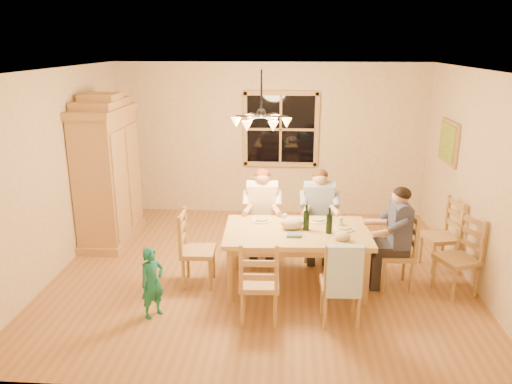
# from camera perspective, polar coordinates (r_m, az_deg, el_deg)

# --- Properties ---
(floor) EXTENTS (5.50, 5.50, 0.00)m
(floor) POSITION_cam_1_polar(r_m,az_deg,el_deg) (6.96, 0.56, -8.98)
(floor) COLOR #976637
(floor) RESTS_ON ground
(ceiling) EXTENTS (5.50, 5.00, 0.02)m
(ceiling) POSITION_cam_1_polar(r_m,az_deg,el_deg) (6.28, 0.63, 13.81)
(ceiling) COLOR white
(ceiling) RESTS_ON wall_back
(wall_back) EXTENTS (5.50, 0.02, 2.70)m
(wall_back) POSITION_cam_1_polar(r_m,az_deg,el_deg) (8.93, 1.53, 5.96)
(wall_back) COLOR tan
(wall_back) RESTS_ON floor
(wall_left) EXTENTS (0.02, 5.00, 2.70)m
(wall_left) POSITION_cam_1_polar(r_m,az_deg,el_deg) (7.19, -21.88, 2.07)
(wall_left) COLOR tan
(wall_left) RESTS_ON floor
(wall_right) EXTENTS (0.02, 5.00, 2.70)m
(wall_right) POSITION_cam_1_polar(r_m,az_deg,el_deg) (6.91, 24.02, 1.26)
(wall_right) COLOR tan
(wall_right) RESTS_ON floor
(window) EXTENTS (1.30, 0.06, 1.30)m
(window) POSITION_cam_1_polar(r_m,az_deg,el_deg) (8.85, 2.83, 7.17)
(window) COLOR black
(window) RESTS_ON wall_back
(painting) EXTENTS (0.06, 0.78, 0.64)m
(painting) POSITION_cam_1_polar(r_m,az_deg,el_deg) (7.95, 21.14, 5.33)
(painting) COLOR #A37246
(painting) RESTS_ON wall_right
(chandelier) EXTENTS (0.77, 0.68, 0.71)m
(chandelier) POSITION_cam_1_polar(r_m,az_deg,el_deg) (6.34, 0.61, 8.18)
(chandelier) COLOR black
(chandelier) RESTS_ON ceiling
(armoire) EXTENTS (0.66, 1.40, 2.30)m
(armoire) POSITION_cam_1_polar(r_m,az_deg,el_deg) (8.01, -16.55, 1.85)
(armoire) COLOR #A37246
(armoire) RESTS_ON floor
(dining_table) EXTENTS (1.85, 1.17, 0.76)m
(dining_table) POSITION_cam_1_polar(r_m,az_deg,el_deg) (6.33, 4.67, -5.21)
(dining_table) COLOR tan
(dining_table) RESTS_ON floor
(chair_far_left) EXTENTS (0.46, 0.44, 0.99)m
(chair_far_left) POSITION_cam_1_polar(r_m,az_deg,el_deg) (7.25, 0.70, -5.27)
(chair_far_left) COLOR #AA864B
(chair_far_left) RESTS_ON floor
(chair_far_right) EXTENTS (0.46, 0.44, 0.99)m
(chair_far_right) POSITION_cam_1_polar(r_m,az_deg,el_deg) (7.28, 7.06, -5.30)
(chair_far_right) COLOR #AA864B
(chair_far_right) RESTS_ON floor
(chair_near_left) EXTENTS (0.46, 0.44, 0.99)m
(chair_near_left) POSITION_cam_1_polar(r_m,az_deg,el_deg) (5.71, 0.37, -11.72)
(chair_near_left) COLOR #AA864B
(chair_near_left) RESTS_ON floor
(chair_near_right) EXTENTS (0.46, 0.44, 0.99)m
(chair_near_right) POSITION_cam_1_polar(r_m,az_deg,el_deg) (5.76, 9.59, -11.70)
(chair_near_right) COLOR #AA864B
(chair_near_right) RESTS_ON floor
(chair_end_left) EXTENTS (0.44, 0.46, 0.99)m
(chair_end_left) POSITION_cam_1_polar(r_m,az_deg,el_deg) (6.53, -6.58, -7.97)
(chair_end_left) COLOR #AA864B
(chair_end_left) RESTS_ON floor
(chair_end_right) EXTENTS (0.44, 0.46, 0.99)m
(chair_end_right) POSITION_cam_1_polar(r_m,az_deg,el_deg) (6.66, 15.56, -8.01)
(chair_end_right) COLOR #AA864B
(chair_end_right) RESTS_ON floor
(adult_woman) EXTENTS (0.41, 0.43, 0.87)m
(adult_woman) POSITION_cam_1_polar(r_m,az_deg,el_deg) (7.07, 0.72, -1.23)
(adult_woman) COLOR beige
(adult_woman) RESTS_ON floor
(adult_plaid_man) EXTENTS (0.41, 0.43, 0.87)m
(adult_plaid_man) POSITION_cam_1_polar(r_m,az_deg,el_deg) (7.10, 7.22, -1.28)
(adult_plaid_man) COLOR #325A8C
(adult_plaid_man) RESTS_ON floor
(adult_slate_man) EXTENTS (0.43, 0.41, 0.87)m
(adult_slate_man) POSITION_cam_1_polar(r_m,az_deg,el_deg) (6.46, 15.93, -3.67)
(adult_slate_man) COLOR #3C4160
(adult_slate_man) RESTS_ON floor
(towel) EXTENTS (0.38, 0.11, 0.58)m
(towel) POSITION_cam_1_polar(r_m,az_deg,el_deg) (5.41, 10.06, -8.95)
(towel) COLOR #B6D5F7
(towel) RESTS_ON chair_near_right
(wine_bottle_a) EXTENTS (0.08, 0.08, 0.33)m
(wine_bottle_a) POSITION_cam_1_polar(r_m,az_deg,el_deg) (6.26, 5.78, -2.91)
(wine_bottle_a) COLOR black
(wine_bottle_a) RESTS_ON dining_table
(wine_bottle_b) EXTENTS (0.08, 0.08, 0.33)m
(wine_bottle_b) POSITION_cam_1_polar(r_m,az_deg,el_deg) (6.19, 8.37, -3.23)
(wine_bottle_b) COLOR black
(wine_bottle_b) RESTS_ON dining_table
(plate_woman) EXTENTS (0.26, 0.26, 0.02)m
(plate_woman) POSITION_cam_1_polar(r_m,az_deg,el_deg) (6.58, 0.70, -3.26)
(plate_woman) COLOR white
(plate_woman) RESTS_ON dining_table
(plate_plaid) EXTENTS (0.26, 0.26, 0.02)m
(plate_plaid) POSITION_cam_1_polar(r_m,az_deg,el_deg) (6.63, 7.04, -3.25)
(plate_plaid) COLOR white
(plate_plaid) RESTS_ON dining_table
(plate_slate) EXTENTS (0.26, 0.26, 0.02)m
(plate_slate) POSITION_cam_1_polar(r_m,az_deg,el_deg) (6.40, 10.02, -4.15)
(plate_slate) COLOR white
(plate_slate) RESTS_ON dining_table
(wine_glass_a) EXTENTS (0.06, 0.06, 0.14)m
(wine_glass_a) POSITION_cam_1_polar(r_m,az_deg,el_deg) (6.46, 3.32, -3.12)
(wine_glass_a) COLOR silver
(wine_glass_a) RESTS_ON dining_table
(wine_glass_b) EXTENTS (0.06, 0.06, 0.14)m
(wine_glass_b) POSITION_cam_1_polar(r_m,az_deg,el_deg) (6.42, 9.63, -3.45)
(wine_glass_b) COLOR silver
(wine_glass_b) RESTS_ON dining_table
(cap) EXTENTS (0.20, 0.20, 0.11)m
(cap) POSITION_cam_1_polar(r_m,az_deg,el_deg) (6.01, 9.80, -5.05)
(cap) COLOR tan
(cap) RESTS_ON dining_table
(napkin) EXTENTS (0.19, 0.15, 0.03)m
(napkin) POSITION_cam_1_polar(r_m,az_deg,el_deg) (6.11, 4.36, -4.89)
(napkin) COLOR slate
(napkin) RESTS_ON dining_table
(cloth_bundle) EXTENTS (0.28, 0.22, 0.15)m
(cloth_bundle) POSITION_cam_1_polar(r_m,az_deg,el_deg) (6.30, 4.12, -3.59)
(cloth_bundle) COLOR #C1A98C
(cloth_bundle) RESTS_ON dining_table
(child) EXTENTS (0.35, 0.36, 0.83)m
(child) POSITION_cam_1_polar(r_m,az_deg,el_deg) (5.85, -11.76, -10.10)
(child) COLOR #1A7564
(child) RESTS_ON floor
(chair_spare_front) EXTENTS (0.56, 0.57, 0.99)m
(chair_spare_front) POSITION_cam_1_polar(r_m,az_deg,el_deg) (6.74, 21.84, -8.34)
(chair_spare_front) COLOR #AA864B
(chair_spare_front) RESTS_ON floor
(chair_spare_back) EXTENTS (0.51, 0.52, 0.99)m
(chair_spare_back) POSITION_cam_1_polar(r_m,az_deg,el_deg) (7.38, 20.16, -5.95)
(chair_spare_back) COLOR #AA864B
(chair_spare_back) RESTS_ON floor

